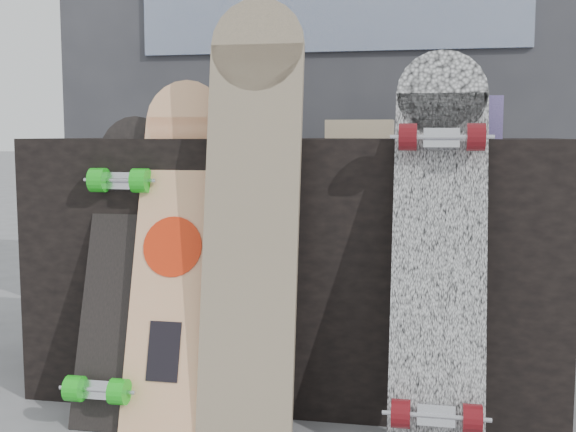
% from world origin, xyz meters
% --- Properties ---
extents(vendor_table, '(1.60, 0.60, 0.80)m').
position_xyz_m(vendor_table, '(0.00, 0.50, 0.40)').
color(vendor_table, black).
rests_on(vendor_table, ground).
extents(booth, '(2.40, 0.22, 2.20)m').
position_xyz_m(booth, '(0.00, 1.35, 1.10)').
color(booth, '#333339').
rests_on(booth, ground).
extents(merch_box_purple, '(0.18, 0.12, 0.10)m').
position_xyz_m(merch_box_purple, '(-0.28, 0.47, 0.85)').
color(merch_box_purple, '#453C7C').
rests_on(merch_box_purple, vendor_table).
extents(merch_box_small, '(0.14, 0.14, 0.12)m').
position_xyz_m(merch_box_small, '(0.54, 0.40, 0.86)').
color(merch_box_small, '#453C7C').
rests_on(merch_box_small, vendor_table).
extents(merch_box_flat, '(0.22, 0.10, 0.06)m').
position_xyz_m(merch_box_flat, '(0.18, 0.65, 0.83)').
color(merch_box_flat, '#D1B78C').
rests_on(merch_box_flat, vendor_table).
extents(longboard_geisha, '(0.22, 0.30, 0.97)m').
position_xyz_m(longboard_geisha, '(-0.29, 0.15, 0.51)').
color(longboard_geisha, beige).
rests_on(longboard_geisha, ground).
extents(longboard_celtic, '(0.26, 0.22, 1.18)m').
position_xyz_m(longboard_celtic, '(-0.05, 0.10, 0.63)').
color(longboard_celtic, beige).
rests_on(longboard_celtic, ground).
extents(longboard_cascadia, '(0.24, 0.34, 1.04)m').
position_xyz_m(longboard_cascadia, '(0.44, 0.09, 0.54)').
color(longboard_cascadia, white).
rests_on(longboard_cascadia, ground).
extents(skateboard_dark, '(0.20, 0.35, 0.87)m').
position_xyz_m(skateboard_dark, '(-0.46, 0.15, 0.44)').
color(skateboard_dark, black).
rests_on(skateboard_dark, ground).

